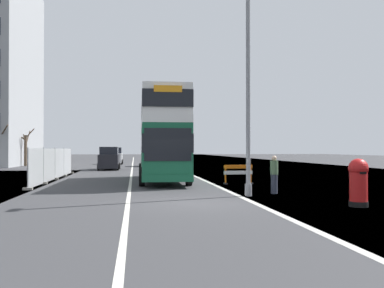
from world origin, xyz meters
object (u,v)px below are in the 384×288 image
(double_decker_bus, at_px, (162,135))
(car_receding_mid, at_px, (150,158))
(pedestrian_at_kerb, at_px, (274,175))
(car_oncoming_near, at_px, (109,159))
(lamppost_foreground, at_px, (248,89))
(red_pillar_postbox, at_px, (358,180))
(roadworks_barrier, at_px, (238,172))
(car_receding_far, at_px, (115,156))

(double_decker_bus, xyz_separation_m, car_receding_mid, (0.08, 22.32, -1.78))
(car_receding_mid, distance_m, pedestrian_at_kerb, 30.22)
(car_oncoming_near, relative_size, car_receding_mid, 1.05)
(lamppost_foreground, xyz_separation_m, red_pillar_postbox, (2.82, -3.63, -3.52))
(pedestrian_at_kerb, bearing_deg, double_decker_bus, 119.95)
(red_pillar_postbox, height_order, car_receding_mid, car_receding_mid)
(car_receding_mid, bearing_deg, lamppost_foreground, -84.55)
(lamppost_foreground, xyz_separation_m, car_receding_mid, (-2.93, 30.68, -3.43))
(red_pillar_postbox, distance_m, pedestrian_at_kerb, 4.62)
(pedestrian_at_kerb, bearing_deg, red_pillar_postbox, -71.68)
(roadworks_barrier, relative_size, car_receding_far, 0.42)
(double_decker_bus, bearing_deg, roadworks_barrier, -32.03)
(roadworks_barrier, bearing_deg, car_receding_mid, 99.03)
(pedestrian_at_kerb, bearing_deg, roadworks_barrier, 93.87)
(double_decker_bus, bearing_deg, red_pillar_postbox, -64.06)
(lamppost_foreground, height_order, car_oncoming_near, lamppost_foreground)
(car_receding_far, relative_size, pedestrian_at_kerb, 2.40)
(car_receding_mid, bearing_deg, car_receding_far, 119.99)
(car_receding_far, height_order, pedestrian_at_kerb, car_receding_far)
(red_pillar_postbox, distance_m, roadworks_barrier, 9.63)
(roadworks_barrier, height_order, car_receding_mid, car_receding_mid)
(roadworks_barrier, bearing_deg, pedestrian_at_kerb, -86.13)
(car_oncoming_near, bearing_deg, lamppost_foreground, -73.32)
(red_pillar_postbox, relative_size, car_receding_far, 0.41)
(roadworks_barrier, relative_size, car_receding_mid, 0.38)
(red_pillar_postbox, relative_size, roadworks_barrier, 0.98)
(red_pillar_postbox, relative_size, car_oncoming_near, 0.36)
(lamppost_foreground, distance_m, car_receding_mid, 31.01)
(car_receding_mid, bearing_deg, car_oncoming_near, -119.42)
(car_oncoming_near, xyz_separation_m, car_receding_far, (-0.11, 14.54, -0.01))
(car_receding_mid, xyz_separation_m, car_receding_far, (-4.20, 7.28, 0.02))
(car_receding_far, xyz_separation_m, pedestrian_at_kerb, (8.50, -37.20, -0.17))
(roadworks_barrier, bearing_deg, car_oncoming_near, 114.57)
(double_decker_bus, xyz_separation_m, lamppost_foreground, (3.01, -8.35, 1.64))
(car_receding_far, bearing_deg, car_receding_mid, -60.01)
(car_receding_far, bearing_deg, car_oncoming_near, -89.57)
(lamppost_foreground, height_order, roadworks_barrier, lamppost_foreground)
(double_decker_bus, relative_size, car_receding_far, 2.57)
(car_oncoming_near, bearing_deg, red_pillar_postbox, -70.01)
(double_decker_bus, height_order, lamppost_foreground, lamppost_foreground)
(red_pillar_postbox, bearing_deg, pedestrian_at_kerb, 108.32)
(car_oncoming_near, height_order, pedestrian_at_kerb, car_oncoming_near)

